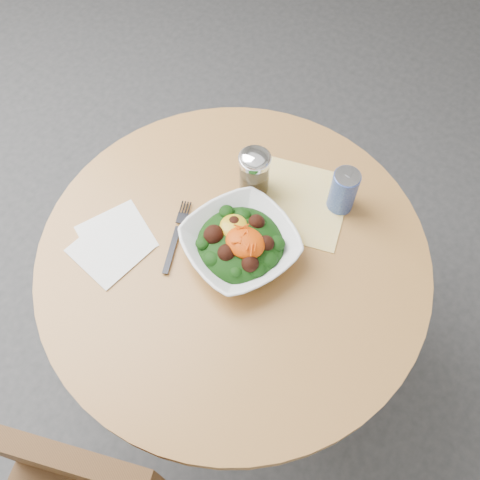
{
  "coord_description": "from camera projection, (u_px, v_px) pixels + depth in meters",
  "views": [
    {
      "loc": [
        0.32,
        -0.47,
        1.83
      ],
      "look_at": [
        0.01,
        0.01,
        0.81
      ],
      "focal_mm": 40.0,
      "sensor_mm": 36.0,
      "label": 1
    }
  ],
  "objects": [
    {
      "name": "ground",
      "position": [
        236.0,
        355.0,
        1.87
      ],
      "size": [
        6.0,
        6.0,
        0.0
      ],
      "primitive_type": "plane",
      "color": "#313134",
      "rests_on": "ground"
    },
    {
      "name": "table",
      "position": [
        234.0,
        290.0,
        1.39
      ],
      "size": [
        0.9,
        0.9,
        0.75
      ],
      "color": "black",
      "rests_on": "ground"
    },
    {
      "name": "cloth_napkin",
      "position": [
        294.0,
        201.0,
        1.29
      ],
      "size": [
        0.3,
        0.28,
        0.0
      ],
      "primitive_type": "cube",
      "rotation": [
        0.0,
        0.0,
        0.28
      ],
      "color": "#DFA20B",
      "rests_on": "table"
    },
    {
      "name": "paper_napkins",
      "position": [
        113.0,
        242.0,
        1.23
      ],
      "size": [
        0.2,
        0.22,
        0.0
      ],
      "color": "white",
      "rests_on": "table"
    },
    {
      "name": "salad_bowl",
      "position": [
        240.0,
        243.0,
        1.19
      ],
      "size": [
        0.32,
        0.32,
        0.09
      ],
      "color": "white",
      "rests_on": "table"
    },
    {
      "name": "fork",
      "position": [
        177.0,
        234.0,
        1.24
      ],
      "size": [
        0.09,
        0.19,
        0.0
      ],
      "color": "black",
      "rests_on": "table"
    },
    {
      "name": "spice_shaker",
      "position": [
        254.0,
        172.0,
        1.25
      ],
      "size": [
        0.07,
        0.07,
        0.13
      ],
      "color": "silver",
      "rests_on": "table"
    },
    {
      "name": "beverage_can",
      "position": [
        343.0,
        191.0,
        1.23
      ],
      "size": [
        0.06,
        0.06,
        0.12
      ],
      "color": "navy",
      "rests_on": "table"
    }
  ]
}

